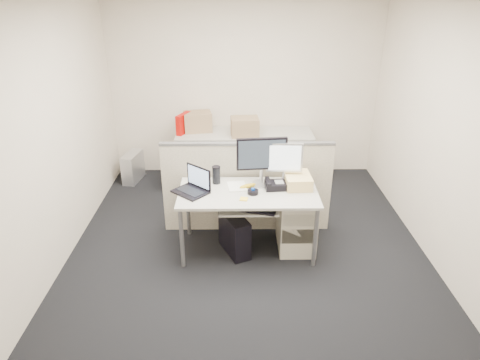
{
  "coord_description": "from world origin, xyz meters",
  "views": [
    {
      "loc": [
        -0.13,
        -4.11,
        2.8
      ],
      "look_at": [
        -0.09,
        0.15,
        0.8
      ],
      "focal_mm": 32.0,
      "sensor_mm": 36.0,
      "label": 1
    }
  ],
  "objects_px": {
    "monitor_main": "(262,162)",
    "laptop": "(190,182)",
    "desk_phone": "(275,185)",
    "desk": "(248,197)"
  },
  "relations": [
    {
      "from": "desk",
      "to": "monitor_main",
      "type": "height_order",
      "value": "monitor_main"
    },
    {
      "from": "desk",
      "to": "desk_phone",
      "type": "height_order",
      "value": "desk_phone"
    },
    {
      "from": "monitor_main",
      "to": "desk_phone",
      "type": "distance_m",
      "value": 0.3
    },
    {
      "from": "laptop",
      "to": "desk_phone",
      "type": "xyz_separation_m",
      "value": [
        0.92,
        0.1,
        -0.1
      ]
    },
    {
      "from": "laptop",
      "to": "desk_phone",
      "type": "height_order",
      "value": "laptop"
    },
    {
      "from": "monitor_main",
      "to": "laptop",
      "type": "distance_m",
      "value": 0.81
    },
    {
      "from": "laptop",
      "to": "desk_phone",
      "type": "bearing_deg",
      "value": 47.84
    },
    {
      "from": "monitor_main",
      "to": "laptop",
      "type": "bearing_deg",
      "value": -170.91
    },
    {
      "from": "desk_phone",
      "to": "laptop",
      "type": "bearing_deg",
      "value": -178.0
    },
    {
      "from": "monitor_main",
      "to": "desk_phone",
      "type": "height_order",
      "value": "monitor_main"
    }
  ]
}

